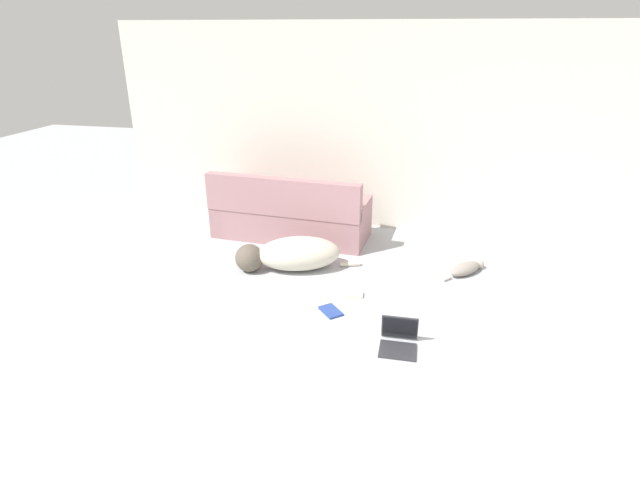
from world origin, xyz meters
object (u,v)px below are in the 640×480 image
at_px(couch, 290,217).
at_px(book_cream, 354,295).
at_px(book_blue, 331,311).
at_px(dog, 291,254).
at_px(cat, 466,268).
at_px(laptop_open, 399,337).

xyz_separation_m(couch, book_cream, (1.06, -1.37, -0.26)).
bearing_deg(book_blue, couch, 116.97).
distance_m(dog, book_blue, 1.05).
xyz_separation_m(cat, laptop_open, (-0.64, -1.55, 0.02)).
height_order(couch, cat, couch).
distance_m(couch, dog, 0.95).
bearing_deg(couch, dog, 110.83).
distance_m(cat, book_cream, 1.37).
xyz_separation_m(dog, book_cream, (0.79, -0.46, -0.17)).
xyz_separation_m(dog, book_blue, (0.62, -0.83, -0.17)).
height_order(dog, laptop_open, dog).
bearing_deg(cat, couch, 117.51).
bearing_deg(laptop_open, book_blue, 148.17).
height_order(dog, cat, dog).
bearing_deg(couch, laptop_open, 130.51).
distance_m(couch, laptop_open, 2.67).
bearing_deg(dog, book_blue, 108.34).
bearing_deg(book_cream, couch, 127.66).
xyz_separation_m(dog, laptop_open, (1.30, -1.24, -0.10)).
bearing_deg(book_cream, laptop_open, -57.12).
bearing_deg(couch, cat, 169.14).
distance_m(cat, laptop_open, 1.67).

